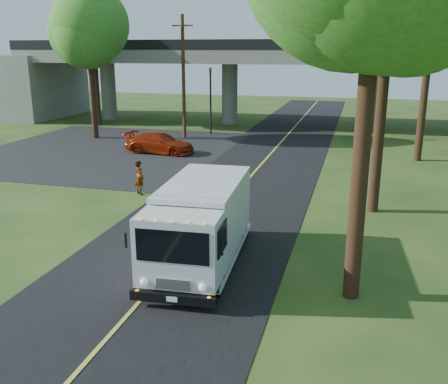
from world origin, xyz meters
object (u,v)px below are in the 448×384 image
at_px(traffic_signal, 211,94).
at_px(red_sedan, 160,143).
at_px(pedestrian, 139,178).
at_px(tree_left_lot, 90,30).
at_px(step_van, 200,222).
at_px(utility_pole, 183,76).
at_px(tree_right_far, 437,17).
at_px(tree_left_far, 94,38).

distance_m(traffic_signal, red_sedan, 8.50).
xyz_separation_m(traffic_signal, red_sedan, (-1.08, -8.04, -2.53)).
height_order(traffic_signal, pedestrian, traffic_signal).
bearing_deg(tree_left_lot, red_sedan, -30.02).
height_order(step_van, pedestrian, step_van).
bearing_deg(step_van, pedestrian, 123.75).
bearing_deg(step_van, traffic_signal, 102.28).
bearing_deg(utility_pole, step_van, -69.27).
distance_m(tree_right_far, tree_left_far, 27.22).
relative_size(tree_right_far, tree_left_far, 1.11).
height_order(traffic_signal, tree_left_lot, tree_left_lot).
height_order(utility_pole, red_sedan, utility_pole).
xyz_separation_m(traffic_signal, pedestrian, (1.67, -17.26, -2.40)).
height_order(tree_left_lot, red_sedan, tree_left_lot).
distance_m(traffic_signal, tree_left_lot, 10.01).
height_order(traffic_signal, step_van, traffic_signal).
relative_size(utility_pole, step_van, 1.43).
relative_size(tree_left_far, red_sedan, 2.14).
relative_size(tree_right_far, tree_left_lot, 1.05).
relative_size(tree_left_lot, step_van, 1.66).
bearing_deg(tree_left_lot, pedestrian, -54.15).
distance_m(tree_right_far, step_van, 20.90).
bearing_deg(traffic_signal, utility_pole, -126.87).
bearing_deg(tree_left_far, pedestrian, -56.87).
height_order(utility_pole, step_van, utility_pole).
bearing_deg(tree_left_lot, tree_left_far, 116.57).
bearing_deg(tree_left_far, step_van, -55.72).
xyz_separation_m(tree_right_far, tree_left_far, (-26.00, 8.00, -0.85)).
bearing_deg(tree_left_lot, tree_right_far, -4.97).
xyz_separation_m(utility_pole, tree_left_far, (-9.29, 3.84, 2.86)).
relative_size(tree_left_lot, tree_left_far, 1.06).
bearing_deg(tree_left_far, traffic_signal, -9.65).
bearing_deg(step_van, utility_pole, 107.13).
xyz_separation_m(utility_pole, tree_left_lot, (-6.29, -2.16, 3.31)).
bearing_deg(utility_pole, tree_left_lot, -161.03).
bearing_deg(utility_pole, traffic_signal, 53.13).
relative_size(utility_pole, tree_left_lot, 0.86).
distance_m(tree_right_far, red_sedan, 18.09).
height_order(tree_left_far, step_van, tree_left_far).
distance_m(tree_left_lot, step_van, 25.52).
relative_size(tree_left_far, step_van, 1.57).
distance_m(tree_right_far, pedestrian, 19.04).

